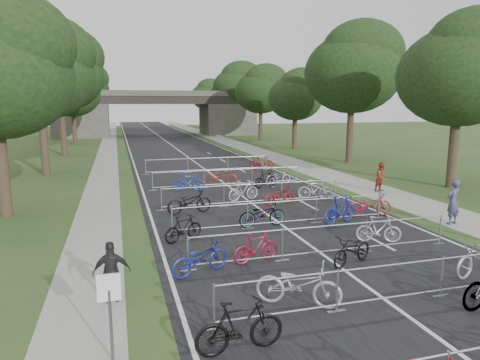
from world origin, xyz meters
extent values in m
cube|color=black|center=(0.00, 50.00, 0.01)|extent=(11.00, 140.00, 0.01)
cube|color=gray|center=(8.00, 50.00, 0.01)|extent=(3.00, 140.00, 0.01)
cube|color=gray|center=(-7.50, 50.00, 0.01)|extent=(2.00, 140.00, 0.01)
cube|color=silver|center=(0.00, 50.00, 0.00)|extent=(0.12, 140.00, 0.00)
cube|color=#403D39|center=(-11.50, 65.00, 2.50)|extent=(8.00, 8.00, 5.00)
cube|color=#403D39|center=(11.50, 65.00, 2.50)|extent=(8.00, 8.00, 5.00)
cube|color=black|center=(0.00, 65.00, 5.60)|extent=(30.00, 8.00, 1.20)
cube|color=#403D39|center=(0.00, 61.20, 6.60)|extent=(30.00, 0.40, 0.90)
cube|color=#403D39|center=(0.00, 68.80, 6.60)|extent=(30.00, 0.40, 0.90)
cylinder|color=#4C4C51|center=(-6.80, 3.00, 0.75)|extent=(0.06, 0.06, 1.50)
cube|color=white|center=(-6.80, 3.00, 1.55)|extent=(0.45, 0.04, 0.55)
cylinder|color=#33261C|center=(-11.50, 16.00, 2.10)|extent=(0.56, 0.56, 4.20)
sphere|color=black|center=(-10.90, 15.50, 7.56)|extent=(5.38, 5.38, 5.38)
cylinder|color=#33261C|center=(13.00, 16.00, 2.24)|extent=(0.56, 0.56, 4.48)
ellipsoid|color=black|center=(13.00, 16.00, 6.63)|extent=(7.17, 7.17, 5.88)
sphere|color=black|center=(13.60, 15.50, 8.06)|extent=(5.73, 5.73, 5.73)
sphere|color=black|center=(12.50, 16.50, 5.73)|extent=(4.66, 4.66, 4.66)
cylinder|color=#33261C|center=(-11.50, 28.00, 2.36)|extent=(0.56, 0.56, 4.72)
ellipsoid|color=black|center=(-11.50, 28.00, 6.99)|extent=(7.56, 7.56, 6.20)
sphere|color=black|center=(-10.90, 27.50, 8.50)|extent=(6.05, 6.05, 6.05)
sphere|color=black|center=(-12.00, 28.50, 6.05)|extent=(4.91, 4.91, 4.91)
cylinder|color=#33261C|center=(13.00, 28.00, 2.55)|extent=(0.56, 0.56, 5.11)
ellipsoid|color=black|center=(13.00, 28.00, 7.56)|extent=(8.18, 8.18, 6.70)
sphere|color=black|center=(13.60, 27.50, 9.20)|extent=(6.54, 6.54, 6.54)
sphere|color=black|center=(12.50, 28.50, 6.54)|extent=(5.31, 5.31, 5.31)
cylinder|color=#33261C|center=(-11.50, 40.00, 2.62)|extent=(0.56, 0.56, 5.25)
ellipsoid|color=black|center=(-11.50, 40.00, 7.77)|extent=(8.40, 8.40, 6.89)
sphere|color=black|center=(-10.90, 39.50, 9.45)|extent=(6.72, 6.72, 6.72)
sphere|color=black|center=(-12.00, 40.50, 6.72)|extent=(5.46, 5.46, 5.46)
cylinder|color=#33261C|center=(13.00, 40.00, 1.92)|extent=(0.56, 0.56, 3.85)
ellipsoid|color=black|center=(13.00, 40.00, 5.70)|extent=(6.16, 6.16, 5.05)
sphere|color=black|center=(13.60, 39.50, 6.93)|extent=(4.93, 4.93, 4.93)
sphere|color=black|center=(12.50, 40.50, 4.93)|extent=(4.00, 4.00, 4.00)
cylinder|color=#33261C|center=(-11.50, 52.00, 2.10)|extent=(0.56, 0.56, 4.20)
ellipsoid|color=black|center=(-11.50, 52.00, 6.22)|extent=(6.72, 6.72, 5.51)
sphere|color=black|center=(-10.90, 51.50, 7.56)|extent=(5.38, 5.38, 5.38)
sphere|color=black|center=(-12.00, 52.50, 5.38)|extent=(4.37, 4.37, 4.37)
cylinder|color=#33261C|center=(13.00, 52.00, 2.24)|extent=(0.56, 0.56, 4.48)
ellipsoid|color=black|center=(13.00, 52.00, 6.63)|extent=(7.17, 7.17, 5.88)
sphere|color=black|center=(13.60, 51.50, 8.06)|extent=(5.73, 5.73, 5.73)
sphere|color=black|center=(12.50, 52.50, 5.73)|extent=(4.66, 4.66, 4.66)
cylinder|color=#33261C|center=(-11.50, 64.00, 2.36)|extent=(0.56, 0.56, 4.72)
ellipsoid|color=black|center=(-11.50, 64.00, 6.99)|extent=(7.56, 7.56, 6.20)
sphere|color=black|center=(-10.90, 63.50, 8.50)|extent=(6.05, 6.05, 6.05)
sphere|color=black|center=(-12.00, 64.50, 6.05)|extent=(4.91, 4.91, 4.91)
cylinder|color=#33261C|center=(13.00, 64.00, 2.55)|extent=(0.56, 0.56, 5.11)
ellipsoid|color=black|center=(13.00, 64.00, 7.56)|extent=(8.18, 8.18, 6.70)
sphere|color=black|center=(13.60, 63.50, 9.20)|extent=(6.54, 6.54, 6.54)
sphere|color=black|center=(12.50, 64.50, 6.54)|extent=(5.31, 5.31, 5.31)
cylinder|color=#33261C|center=(-11.50, 76.00, 2.62)|extent=(0.56, 0.56, 5.25)
ellipsoid|color=black|center=(-11.50, 76.00, 7.77)|extent=(8.40, 8.40, 6.89)
sphere|color=black|center=(-10.90, 75.50, 9.45)|extent=(6.72, 6.72, 6.72)
sphere|color=black|center=(-12.00, 76.50, 6.72)|extent=(5.46, 5.46, 5.46)
cylinder|color=#33261C|center=(13.00, 76.00, 1.92)|extent=(0.56, 0.56, 3.85)
ellipsoid|color=black|center=(13.00, 76.00, 5.70)|extent=(6.16, 6.16, 5.05)
sphere|color=black|center=(13.60, 75.50, 6.93)|extent=(4.93, 4.93, 4.93)
sphere|color=black|center=(12.50, 76.50, 4.93)|extent=(4.00, 4.00, 4.00)
cylinder|color=#33261C|center=(-11.50, 88.00, 2.10)|extent=(0.56, 0.56, 4.20)
ellipsoid|color=black|center=(-11.50, 88.00, 6.22)|extent=(6.72, 6.72, 5.51)
sphere|color=black|center=(-10.90, 87.50, 7.56)|extent=(5.38, 5.38, 5.38)
sphere|color=black|center=(-12.00, 88.50, 5.38)|extent=(4.37, 4.37, 4.37)
cylinder|color=#33261C|center=(13.00, 88.00, 2.24)|extent=(0.56, 0.56, 4.48)
ellipsoid|color=black|center=(13.00, 88.00, 6.63)|extent=(7.17, 7.17, 5.88)
sphere|color=black|center=(13.60, 87.50, 8.06)|extent=(5.73, 5.73, 5.73)
sphere|color=black|center=(12.50, 88.50, 5.73)|extent=(4.66, 4.66, 4.66)
cylinder|color=#9C9EA4|center=(0.00, 3.60, 1.05)|extent=(9.20, 0.04, 0.04)
cylinder|color=#9C9EA4|center=(0.00, 3.60, 0.18)|extent=(9.20, 0.04, 0.04)
cylinder|color=#9C9EA4|center=(-4.60, 3.60, 0.55)|extent=(0.05, 0.05, 1.10)
cube|color=#9C9EA4|center=(-4.60, 3.60, 0.01)|extent=(0.50, 0.08, 0.03)
cylinder|color=#9C9EA4|center=(-1.53, 3.60, 0.55)|extent=(0.05, 0.05, 1.10)
cube|color=#9C9EA4|center=(-1.53, 3.60, 0.01)|extent=(0.50, 0.08, 0.03)
cylinder|color=#9C9EA4|center=(1.53, 3.60, 0.55)|extent=(0.05, 0.05, 1.10)
cube|color=#9C9EA4|center=(1.53, 3.60, 0.01)|extent=(0.50, 0.08, 0.03)
cylinder|color=#9C9EA4|center=(0.00, 7.20, 1.05)|extent=(9.20, 0.04, 0.04)
cylinder|color=#9C9EA4|center=(0.00, 7.20, 0.18)|extent=(9.20, 0.04, 0.04)
cylinder|color=#9C9EA4|center=(-4.60, 7.20, 0.55)|extent=(0.05, 0.05, 1.10)
cube|color=#9C9EA4|center=(-4.60, 7.20, 0.01)|extent=(0.50, 0.08, 0.03)
cylinder|color=#9C9EA4|center=(-1.53, 7.20, 0.55)|extent=(0.05, 0.05, 1.10)
cube|color=#9C9EA4|center=(-1.53, 7.20, 0.01)|extent=(0.50, 0.08, 0.03)
cylinder|color=#9C9EA4|center=(1.53, 7.20, 0.55)|extent=(0.05, 0.05, 1.10)
cube|color=#9C9EA4|center=(1.53, 7.20, 0.01)|extent=(0.50, 0.08, 0.03)
cylinder|color=#9C9EA4|center=(4.60, 7.20, 0.55)|extent=(0.05, 0.05, 1.10)
cube|color=#9C9EA4|center=(4.60, 7.20, 0.01)|extent=(0.50, 0.08, 0.03)
cylinder|color=#9C9EA4|center=(0.00, 11.00, 1.05)|extent=(9.20, 0.04, 0.04)
cylinder|color=#9C9EA4|center=(0.00, 11.00, 0.18)|extent=(9.20, 0.04, 0.04)
cylinder|color=#9C9EA4|center=(-4.60, 11.00, 0.55)|extent=(0.05, 0.05, 1.10)
cube|color=#9C9EA4|center=(-4.60, 11.00, 0.01)|extent=(0.50, 0.08, 0.03)
cylinder|color=#9C9EA4|center=(-1.53, 11.00, 0.55)|extent=(0.05, 0.05, 1.10)
cube|color=#9C9EA4|center=(-1.53, 11.00, 0.01)|extent=(0.50, 0.08, 0.03)
cylinder|color=#9C9EA4|center=(1.53, 11.00, 0.55)|extent=(0.05, 0.05, 1.10)
cube|color=#9C9EA4|center=(1.53, 11.00, 0.01)|extent=(0.50, 0.08, 0.03)
cylinder|color=#9C9EA4|center=(4.60, 11.00, 0.55)|extent=(0.05, 0.05, 1.10)
cube|color=#9C9EA4|center=(4.60, 11.00, 0.01)|extent=(0.50, 0.08, 0.03)
cylinder|color=#9C9EA4|center=(0.00, 15.00, 1.05)|extent=(9.20, 0.04, 0.04)
cylinder|color=#9C9EA4|center=(0.00, 15.00, 0.18)|extent=(9.20, 0.04, 0.04)
cylinder|color=#9C9EA4|center=(-4.60, 15.00, 0.55)|extent=(0.05, 0.05, 1.10)
cube|color=#9C9EA4|center=(-4.60, 15.00, 0.01)|extent=(0.50, 0.08, 0.03)
cylinder|color=#9C9EA4|center=(-1.53, 15.00, 0.55)|extent=(0.05, 0.05, 1.10)
cube|color=#9C9EA4|center=(-1.53, 15.00, 0.01)|extent=(0.50, 0.08, 0.03)
cylinder|color=#9C9EA4|center=(1.53, 15.00, 0.55)|extent=(0.05, 0.05, 1.10)
cube|color=#9C9EA4|center=(1.53, 15.00, 0.01)|extent=(0.50, 0.08, 0.03)
cylinder|color=#9C9EA4|center=(4.60, 15.00, 0.55)|extent=(0.05, 0.05, 1.10)
cube|color=#9C9EA4|center=(4.60, 15.00, 0.01)|extent=(0.50, 0.08, 0.03)
cylinder|color=#9C9EA4|center=(0.00, 20.00, 1.05)|extent=(9.20, 0.04, 0.04)
cylinder|color=#9C9EA4|center=(0.00, 20.00, 0.18)|extent=(9.20, 0.04, 0.04)
cylinder|color=#9C9EA4|center=(-4.60, 20.00, 0.55)|extent=(0.05, 0.05, 1.10)
cube|color=#9C9EA4|center=(-4.60, 20.00, 0.01)|extent=(0.50, 0.08, 0.03)
cylinder|color=#9C9EA4|center=(-1.53, 20.00, 0.55)|extent=(0.05, 0.05, 1.10)
cube|color=#9C9EA4|center=(-1.53, 20.00, 0.01)|extent=(0.50, 0.08, 0.03)
cylinder|color=#9C9EA4|center=(1.53, 20.00, 0.55)|extent=(0.05, 0.05, 1.10)
cube|color=#9C9EA4|center=(1.53, 20.00, 0.01)|extent=(0.50, 0.08, 0.03)
cylinder|color=#9C9EA4|center=(4.60, 20.00, 0.55)|extent=(0.05, 0.05, 1.10)
cube|color=#9C9EA4|center=(4.60, 20.00, 0.01)|extent=(0.50, 0.08, 0.03)
cylinder|color=#9C9EA4|center=(0.00, 26.00, 1.05)|extent=(9.20, 0.04, 0.04)
cylinder|color=#9C9EA4|center=(0.00, 26.00, 0.18)|extent=(9.20, 0.04, 0.04)
cylinder|color=#9C9EA4|center=(-4.60, 26.00, 0.55)|extent=(0.05, 0.05, 1.10)
cube|color=#9C9EA4|center=(-4.60, 26.00, 0.01)|extent=(0.50, 0.08, 0.03)
cylinder|color=#9C9EA4|center=(-1.53, 26.00, 0.55)|extent=(0.05, 0.05, 1.10)
cube|color=#9C9EA4|center=(-1.53, 26.00, 0.01)|extent=(0.50, 0.08, 0.03)
cylinder|color=#9C9EA4|center=(1.53, 26.00, 0.55)|extent=(0.05, 0.05, 1.10)
cube|color=#9C9EA4|center=(1.53, 26.00, 0.01)|extent=(0.50, 0.08, 0.03)
cylinder|color=#9C9EA4|center=(4.60, 26.00, 0.55)|extent=(0.05, 0.05, 1.10)
cube|color=#9C9EA4|center=(4.60, 26.00, 0.01)|extent=(0.50, 0.08, 0.03)
imported|color=black|center=(-4.30, 2.58, 0.57)|extent=(1.93, 0.64, 1.14)
imported|color=#B7B8BF|center=(-2.31, 4.15, 0.57)|extent=(2.25, 1.74, 1.14)
imported|color=#A5A5AD|center=(3.65, 4.48, 0.56)|extent=(2.24, 1.26, 1.11)
imported|color=navy|center=(-4.30, 6.86, 0.50)|extent=(2.03, 1.33, 1.01)
imported|color=maroon|center=(-2.39, 7.30, 0.49)|extent=(1.70, 0.83, 0.98)
imported|color=black|center=(0.47, 6.26, 0.49)|extent=(1.95, 1.36, 0.97)
imported|color=#ACADB4|center=(2.55, 7.95, 0.49)|extent=(1.67, 1.08, 0.98)
imported|color=black|center=(-4.30, 10.09, 0.49)|extent=(1.66, 1.13, 0.98)
imported|color=#9C9EA4|center=(-0.89, 11.07, 0.53)|extent=(2.06, 0.84, 1.06)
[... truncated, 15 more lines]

